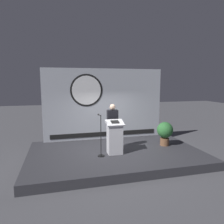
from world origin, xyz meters
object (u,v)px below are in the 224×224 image
Objects in this scene: microphone_stand at (101,141)px; potted_plant at (165,131)px; podium at (115,138)px; speaker_person at (112,126)px.

microphone_stand reaches higher than potted_plant.
podium is 2.30m from potted_plant.
potted_plant is (2.79, 0.54, 0.07)m from microphone_stand.
speaker_person is 0.90m from microphone_stand.
speaker_person is 1.81× the size of potted_plant.
speaker_person is 2.24m from potted_plant.
podium is at bearing -168.82° from potted_plant.
potted_plant is at bearing 11.18° from podium.
microphone_stand is (-0.58, -0.57, -0.38)m from speaker_person.
speaker_person reaches higher than podium.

